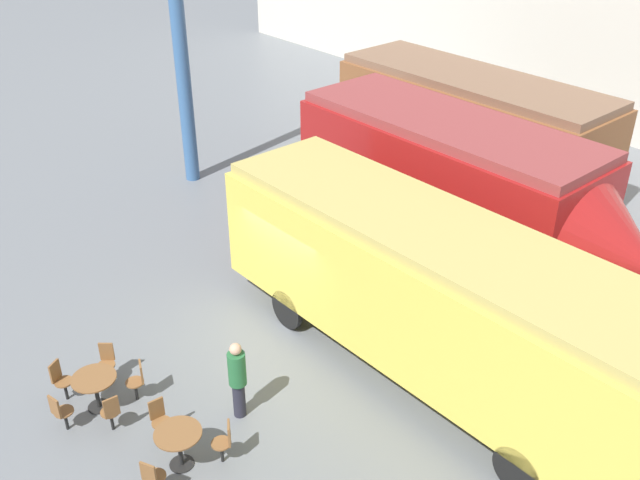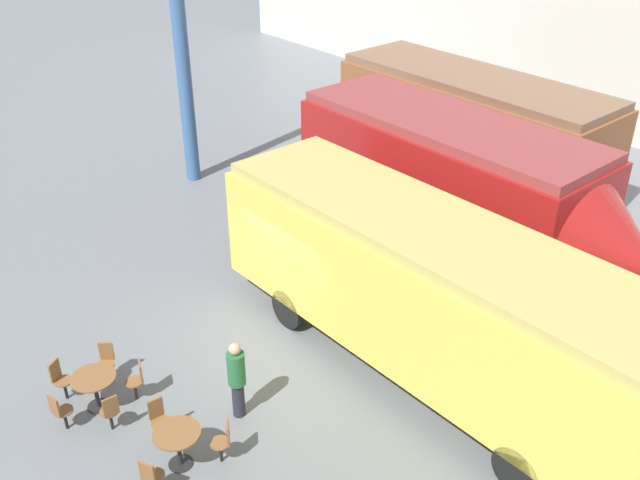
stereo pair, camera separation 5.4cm
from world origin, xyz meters
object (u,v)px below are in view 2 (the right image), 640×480
(cafe_table_mid, at_px, (94,383))
(visitor_person, at_px, (237,377))
(passenger_coach_vintage, at_px, (435,291))
(cafe_table_far, at_px, (178,439))
(streamlined_locomotive, at_px, (468,191))
(passenger_coach_wooden, at_px, (471,122))

(cafe_table_mid, bearing_deg, visitor_person, 44.69)
(passenger_coach_vintage, height_order, visitor_person, passenger_coach_vintage)
(cafe_table_far, bearing_deg, visitor_person, 102.72)
(passenger_coach_vintage, bearing_deg, cafe_table_mid, -121.26)
(cafe_table_far, distance_m, visitor_person, 1.59)
(streamlined_locomotive, bearing_deg, passenger_coach_vintage, -59.44)
(passenger_coach_wooden, height_order, cafe_table_mid, passenger_coach_wooden)
(cafe_table_mid, bearing_deg, passenger_coach_wooden, 97.31)
(passenger_coach_wooden, distance_m, cafe_table_far, 13.51)
(streamlined_locomotive, relative_size, passenger_coach_vintage, 0.94)
(passenger_coach_wooden, distance_m, visitor_person, 11.93)
(passenger_coach_wooden, xyz_separation_m, streamlined_locomotive, (2.97, -3.84, 0.04))
(streamlined_locomotive, bearing_deg, cafe_table_far, -83.35)
(streamlined_locomotive, height_order, passenger_coach_vintage, streamlined_locomotive)
(passenger_coach_wooden, height_order, passenger_coach_vintage, passenger_coach_wooden)
(visitor_person, bearing_deg, streamlined_locomotive, 95.40)
(passenger_coach_wooden, relative_size, streamlined_locomotive, 0.90)
(streamlined_locomotive, relative_size, visitor_person, 5.65)
(passenger_coach_vintage, bearing_deg, cafe_table_far, -102.26)
(passenger_coach_wooden, xyz_separation_m, passenger_coach_vintage, (5.16, -7.55, -0.15))
(streamlined_locomotive, distance_m, visitor_person, 7.58)
(cafe_table_mid, relative_size, cafe_table_far, 1.02)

